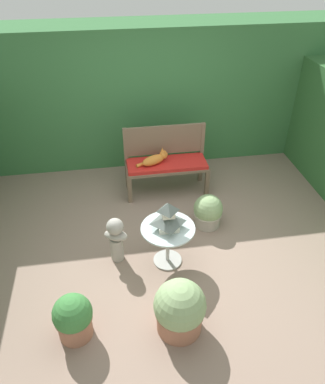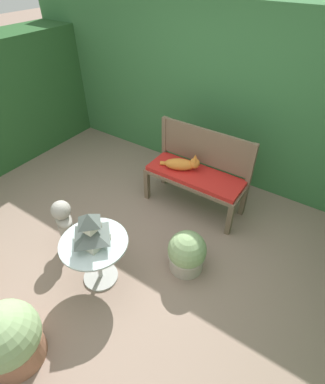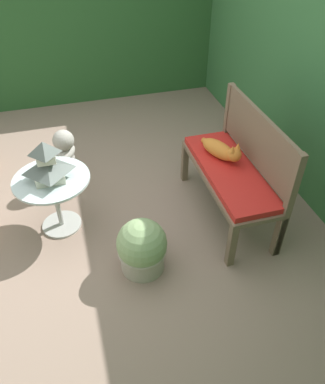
% 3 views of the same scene
% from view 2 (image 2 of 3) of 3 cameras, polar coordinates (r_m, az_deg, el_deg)
% --- Properties ---
extents(ground, '(30.00, 30.00, 0.00)m').
position_cam_2_polar(ground, '(3.37, -7.45, -12.78)').
color(ground, gray).
extents(foliage_hedge_back, '(6.40, 0.89, 2.23)m').
position_cam_2_polar(foliage_hedge_back, '(4.49, 13.06, 18.55)').
color(foliage_hedge_back, '#38703D').
rests_on(foliage_hedge_back, ground).
extents(garden_bench, '(1.23, 0.47, 0.52)m').
position_cam_2_polar(garden_bench, '(3.70, 6.18, 2.60)').
color(garden_bench, brown).
rests_on(garden_bench, ground).
extents(bench_backrest, '(1.23, 0.06, 1.01)m').
position_cam_2_polar(bench_backrest, '(3.71, 8.10, 7.62)').
color(bench_backrest, brown).
rests_on(bench_backrest, ground).
extents(cat, '(0.49, 0.29, 0.21)m').
position_cam_2_polar(cat, '(3.67, 3.79, 5.35)').
color(cat, orange).
rests_on(cat, garden_bench).
extents(patio_table, '(0.64, 0.64, 0.54)m').
position_cam_2_polar(patio_table, '(2.95, -12.69, -10.74)').
color(patio_table, '#B7B7B2').
rests_on(patio_table, ground).
extents(pagoda_birdhouse, '(0.31, 0.31, 0.35)m').
position_cam_2_polar(pagoda_birdhouse, '(2.75, -13.47, -7.15)').
color(pagoda_birdhouse, silver).
rests_on(pagoda_birdhouse, patio_table).
extents(garden_bust, '(0.33, 0.27, 0.62)m').
position_cam_2_polar(garden_bust, '(3.41, -18.23, -5.32)').
color(garden_bust, '#A39E93').
rests_on(garden_bust, ground).
extents(potted_plant_table_near, '(0.53, 0.53, 0.62)m').
position_cam_2_polar(potted_plant_table_near, '(2.85, -27.37, -23.58)').
color(potted_plant_table_near, '#9E664C').
rests_on(potted_plant_table_near, ground).
extents(potted_plant_bench_left, '(0.40, 0.40, 0.47)m').
position_cam_2_polar(potted_plant_bench_left, '(3.13, 4.66, -11.48)').
color(potted_plant_bench_left, '#ADA393').
rests_on(potted_plant_bench_left, ground).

